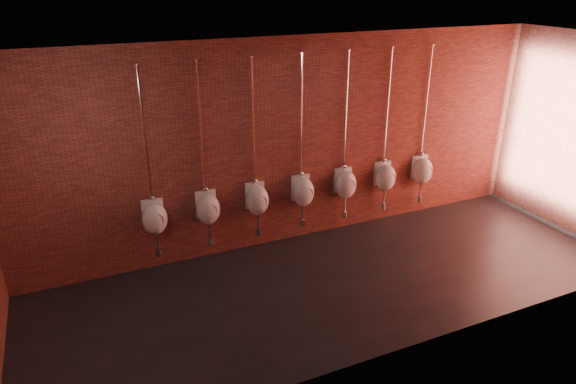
# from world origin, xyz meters

# --- Properties ---
(ground) EXTENTS (8.50, 8.50, 0.00)m
(ground) POSITION_xyz_m (0.00, 0.00, 0.00)
(ground) COLOR black
(ground) RESTS_ON ground
(room_shell) EXTENTS (8.54, 3.04, 3.22)m
(room_shell) POSITION_xyz_m (0.00, 0.00, 2.01)
(room_shell) COLOR black
(room_shell) RESTS_ON ground
(urinal_0) EXTENTS (0.39, 0.34, 2.71)m
(urinal_0) POSITION_xyz_m (-2.26, 1.38, 0.85)
(urinal_0) COLOR white
(urinal_0) RESTS_ON ground
(urinal_1) EXTENTS (0.39, 0.34, 2.71)m
(urinal_1) POSITION_xyz_m (-1.49, 1.38, 0.85)
(urinal_1) COLOR white
(urinal_1) RESTS_ON ground
(urinal_2) EXTENTS (0.39, 0.34, 2.71)m
(urinal_2) POSITION_xyz_m (-0.72, 1.38, 0.85)
(urinal_2) COLOR white
(urinal_2) RESTS_ON ground
(urinal_3) EXTENTS (0.39, 0.34, 2.71)m
(urinal_3) POSITION_xyz_m (0.05, 1.38, 0.85)
(urinal_3) COLOR white
(urinal_3) RESTS_ON ground
(urinal_4) EXTENTS (0.39, 0.34, 2.71)m
(urinal_4) POSITION_xyz_m (0.82, 1.38, 0.85)
(urinal_4) COLOR white
(urinal_4) RESTS_ON ground
(urinal_5) EXTENTS (0.39, 0.34, 2.71)m
(urinal_5) POSITION_xyz_m (1.59, 1.38, 0.85)
(urinal_5) COLOR white
(urinal_5) RESTS_ON ground
(urinal_6) EXTENTS (0.39, 0.34, 2.71)m
(urinal_6) POSITION_xyz_m (2.35, 1.38, 0.85)
(urinal_6) COLOR white
(urinal_6) RESTS_ON ground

